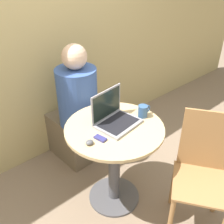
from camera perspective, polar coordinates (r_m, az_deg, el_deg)
ground_plane at (r=2.49m, az=0.45°, el=-17.92°), size 12.00×12.00×0.00m
back_wall at (r=2.52m, az=-15.32°, el=16.81°), size 7.00×0.05×2.60m
round_table at (r=2.12m, az=0.51°, el=-8.45°), size 0.76×0.76×0.77m
laptop at (r=1.99m, az=0.52°, el=-1.13°), size 0.35×0.29×0.26m
cell_phone at (r=1.85m, az=-2.58°, el=-5.74°), size 0.06×0.10×0.02m
computer_mouse at (r=1.80m, az=-4.92°, el=-6.61°), size 0.06×0.05×0.03m
coffee_cup at (r=2.09m, az=6.81°, el=0.23°), size 0.12×0.08×0.10m
chair_empty at (r=2.10m, az=18.88°, el=-12.54°), size 0.56×0.56×0.96m
person_seated at (r=2.61m, az=-8.05°, el=-0.72°), size 0.38×0.58×1.25m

